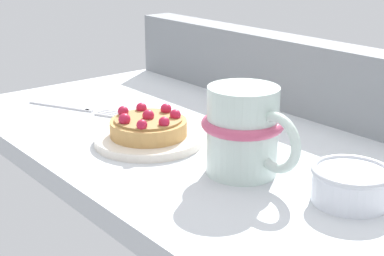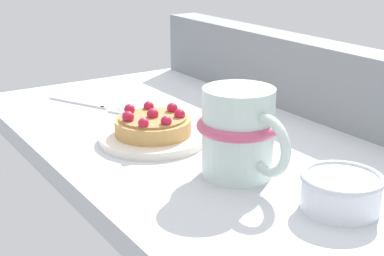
{
  "view_description": "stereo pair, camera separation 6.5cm",
  "coord_description": "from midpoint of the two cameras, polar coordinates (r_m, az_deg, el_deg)",
  "views": [
    {
      "loc": [
        50.04,
        -45.19,
        24.8
      ],
      "look_at": [
        2.1,
        -6.07,
        3.57
      ],
      "focal_mm": 52.89,
      "sensor_mm": 36.0,
      "label": 1
    },
    {
      "loc": [
        53.9,
        -39.91,
        24.8
      ],
      "look_at": [
        2.1,
        -6.07,
        3.57
      ],
      "focal_mm": 52.89,
      "sensor_mm": 36.0,
      "label": 2
    }
  ],
  "objects": [
    {
      "name": "raspberry_tart",
      "position": [
        0.71,
        -1.33,
        0.33
      ],
      "size": [
        9.6,
        9.6,
        3.39
      ],
      "color": "tan",
      "rests_on": "dessert_plate"
    },
    {
      "name": "sugar_bowl",
      "position": [
        0.56,
        18.08,
        -6.12
      ],
      "size": [
        7.9,
        7.9,
        3.54
      ],
      "color": "silver",
      "rests_on": "ground_plane"
    },
    {
      "name": "window_rail_back",
      "position": [
        0.82,
        15.84,
        4.47
      ],
      "size": [
        76.57,
        5.5,
        10.51
      ],
      "primitive_type": "cube",
      "color": "gray",
      "rests_on": "ground_plane"
    },
    {
      "name": "dessert_fork",
      "position": [
        0.87,
        -8.07,
        2.36
      ],
      "size": [
        15.17,
        8.48,
        0.6
      ],
      "color": "silver",
      "rests_on": "ground_plane"
    },
    {
      "name": "coffee_mug",
      "position": [
        0.6,
        7.94,
        -0.48
      ],
      "size": [
        12.49,
        8.9,
        9.71
      ],
      "color": "silver",
      "rests_on": "ground_plane"
    },
    {
      "name": "dessert_plate",
      "position": [
        0.71,
        -1.32,
        -1.04
      ],
      "size": [
        13.66,
        13.66,
        1.03
      ],
      "color": "silver",
      "rests_on": "ground_plane"
    },
    {
      "name": "ground_plane",
      "position": [
        0.72,
        5.74,
        -2.43
      ],
      "size": [
        78.13,
        41.79,
        2.7
      ],
      "primitive_type": "cube",
      "color": "silver"
    }
  ]
}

